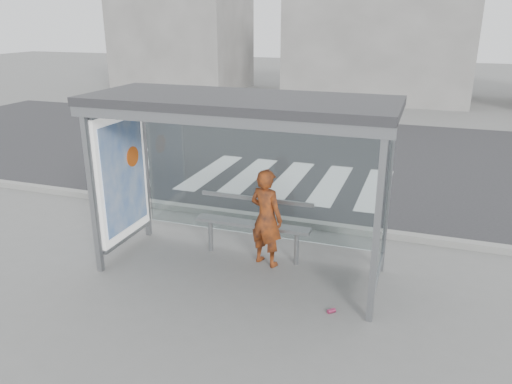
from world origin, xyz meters
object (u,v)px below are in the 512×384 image
Objects in this scene: bus_shelter at (217,140)px; person at (266,218)px; soda_can at (331,311)px; bench at (253,224)px.

bus_shelter is 2.78× the size of person.
bus_shelter is at bearing 158.21° from soda_can.
person is 0.83× the size of bench.
person is at bearing -30.54° from bench.
person is 0.37m from bench.
soda_can is (1.50, -1.20, -0.54)m from bench.
soda_can is (1.23, -1.04, -0.74)m from person.
bus_shelter reaches higher than soda_can.
bus_shelter reaches higher than bench.
bench reaches higher than soda_can.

